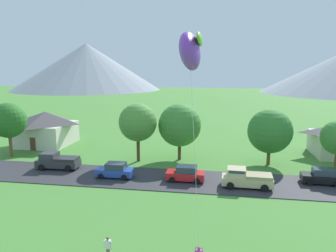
# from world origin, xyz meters

# --- Properties ---
(road_strip) EXTENTS (160.00, 7.32, 0.08)m
(road_strip) POSITION_xyz_m (0.00, 26.07, 0.04)
(road_strip) COLOR #2D2D33
(road_strip) RESTS_ON ground
(mountain_west_ridge) EXTENTS (84.78, 84.78, 26.63)m
(mountain_west_ridge) POSITION_xyz_m (-72.99, 170.73, 13.32)
(mountain_west_ridge) COLOR #8E939E
(mountain_west_ridge) RESTS_ON ground
(house_leftmost) EXTENTS (8.35, 8.62, 5.42)m
(house_leftmost) POSITION_xyz_m (-23.95, 39.54, 2.81)
(house_leftmost) COLOR beige
(house_leftmost) RESTS_ON ground
(tree_near_left) EXTENTS (5.04, 5.04, 7.83)m
(tree_near_left) POSITION_xyz_m (-6.69, 32.61, 5.29)
(tree_near_left) COLOR #4C3823
(tree_near_left) RESTS_ON ground
(tree_left_of_center) EXTENTS (4.92, 4.92, 7.66)m
(tree_left_of_center) POSITION_xyz_m (-25.12, 32.03, 5.18)
(tree_left_of_center) COLOR brown
(tree_left_of_center) RESTS_ON ground
(tree_right_of_center) EXTENTS (5.68, 5.68, 7.25)m
(tree_right_of_center) POSITION_xyz_m (10.39, 33.91, 4.40)
(tree_right_of_center) COLOR brown
(tree_right_of_center) RESTS_ON ground
(tree_near_right) EXTENTS (5.78, 5.78, 7.69)m
(tree_near_right) POSITION_xyz_m (-1.32, 34.26, 4.79)
(tree_near_right) COLOR #4C3823
(tree_near_right) RESTS_ON ground
(parked_car_red_mid_west) EXTENTS (4.21, 2.10, 1.68)m
(parked_car_red_mid_west) POSITION_xyz_m (0.45, 25.88, 0.87)
(parked_car_red_mid_west) COLOR red
(parked_car_red_mid_west) RESTS_ON road_strip
(parked_car_blue_mid_east) EXTENTS (4.22, 2.11, 1.68)m
(parked_car_blue_mid_east) POSITION_xyz_m (-7.64, 25.75, 0.87)
(parked_car_blue_mid_east) COLOR #2847A8
(parked_car_blue_mid_east) RESTS_ON road_strip
(parked_car_black_east_end) EXTENTS (4.28, 2.24, 1.68)m
(parked_car_black_east_end) POSITION_xyz_m (15.07, 27.33, 0.87)
(parked_car_black_east_end) COLOR black
(parked_car_black_east_end) RESTS_ON road_strip
(pickup_truck_charcoal_west_side) EXTENTS (5.27, 2.47, 1.99)m
(pickup_truck_charcoal_west_side) POSITION_xyz_m (-15.79, 27.67, 1.06)
(pickup_truck_charcoal_west_side) COLOR #333338
(pickup_truck_charcoal_west_side) RESTS_ON road_strip
(pickup_truck_sand_east_side) EXTENTS (5.27, 2.46, 1.99)m
(pickup_truck_sand_east_side) POSITION_xyz_m (6.84, 24.98, 1.06)
(pickup_truck_sand_east_side) COLOR #C6B284
(pickup_truck_sand_east_side) RESTS_ON road_strip
(kite_flyer_with_kite) EXTENTS (2.10, 3.97, 14.60)m
(kite_flyer_with_kite) POSITION_xyz_m (2.13, 11.82, 13.29)
(kite_flyer_with_kite) COLOR #70604C
(kite_flyer_with_kite) RESTS_ON ground
(watcher_person) EXTENTS (0.56, 0.24, 1.68)m
(watcher_person) POSITION_xyz_m (-2.94, 10.30, 0.88)
(watcher_person) COLOR #70604C
(watcher_person) RESTS_ON ground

